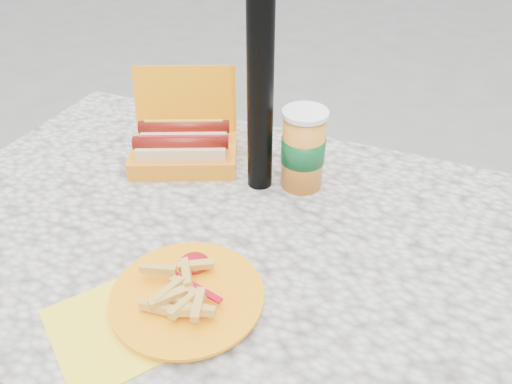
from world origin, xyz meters
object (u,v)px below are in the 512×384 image
at_px(fries_plate, 182,297).
at_px(soda_cup, 303,149).
at_px(hotdog_box, 184,145).
at_px(umbrella_pole, 261,11).

height_order(fries_plate, soda_cup, soda_cup).
distance_m(fries_plate, soda_cup, 0.39).
relative_size(hotdog_box, fries_plate, 0.85).
bearing_deg(fries_plate, soda_cup, 80.01).
bearing_deg(umbrella_pole, soda_cup, 20.22).
bearing_deg(umbrella_pole, hotdog_box, 175.21).
bearing_deg(hotdog_box, umbrella_pole, -28.50).
distance_m(umbrella_pole, soda_cup, 0.28).
distance_m(hotdog_box, fries_plate, 0.41).
relative_size(fries_plate, soda_cup, 1.97).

